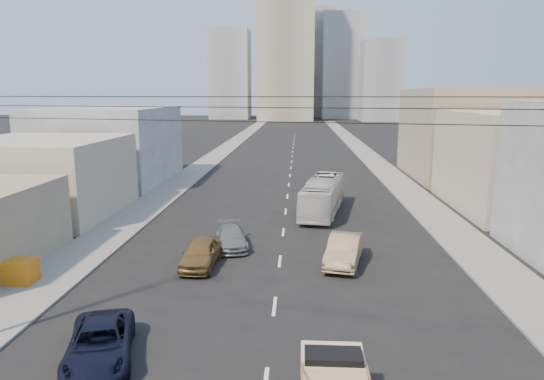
# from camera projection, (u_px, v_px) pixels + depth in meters

# --- Properties ---
(sidewalk_left) EXTENTS (3.50, 180.00, 0.12)m
(sidewalk_left) POSITION_uv_depth(u_px,v_px,m) (224.00, 150.00, 83.15)
(sidewalk_left) COLOR slate
(sidewalk_left) RESTS_ON ground
(sidewalk_right) EXTENTS (3.50, 180.00, 0.12)m
(sidewalk_right) POSITION_uv_depth(u_px,v_px,m) (362.00, 151.00, 81.87)
(sidewalk_right) COLOR slate
(sidewalk_right) RESTS_ON ground
(lane_dashes) EXTENTS (0.15, 104.00, 0.01)m
(lane_dashes) POSITION_uv_depth(u_px,v_px,m) (291.00, 165.00, 65.87)
(lane_dashes) COLOR silver
(lane_dashes) RESTS_ON ground
(navy_pickup) EXTENTS (3.45, 5.21, 1.33)m
(navy_pickup) POSITION_uv_depth(u_px,v_px,m) (100.00, 343.00, 17.22)
(navy_pickup) COLOR black
(navy_pickup) RESTS_ON ground
(city_bus) EXTENTS (4.17, 10.42, 2.83)m
(city_bus) POSITION_uv_depth(u_px,v_px,m) (323.00, 195.00, 38.79)
(city_bus) COLOR silver
(city_bus) RESTS_ON ground
(sedan_brown) EXTENTS (1.88, 4.44, 1.50)m
(sedan_brown) POSITION_uv_depth(u_px,v_px,m) (201.00, 253.00, 26.75)
(sedan_brown) COLOR brown
(sedan_brown) RESTS_ON ground
(sedan_tan) EXTENTS (2.70, 5.13, 1.61)m
(sedan_tan) POSITION_uv_depth(u_px,v_px,m) (344.00, 250.00, 27.15)
(sedan_tan) COLOR #977C58
(sedan_tan) RESTS_ON ground
(sedan_grey) EXTENTS (2.68, 4.67, 1.27)m
(sedan_grey) POSITION_uv_depth(u_px,v_px,m) (231.00, 237.00, 30.11)
(sedan_grey) COLOR slate
(sedan_grey) RESTS_ON ground
(overhead_wires) EXTENTS (23.01, 5.02, 0.72)m
(overhead_wires) POSITION_uv_depth(u_px,v_px,m) (263.00, 109.00, 13.69)
(overhead_wires) COLOR black
(overhead_wires) RESTS_ON ground
(crate_stack) EXTENTS (1.80, 1.20, 1.14)m
(crate_stack) POSITION_uv_depth(u_px,v_px,m) (17.00, 271.00, 24.18)
(crate_stack) COLOR #C46D12
(crate_stack) RESTS_ON sidewalk_left
(bldg_right_mid) EXTENTS (11.00, 14.00, 8.00)m
(bldg_right_mid) POSITION_uv_depth(u_px,v_px,m) (525.00, 161.00, 39.55)
(bldg_right_mid) COLOR #B2A590
(bldg_right_mid) RESTS_ON ground
(bldg_right_far) EXTENTS (12.00, 16.00, 10.00)m
(bldg_right_far) POSITION_uv_depth(u_px,v_px,m) (466.00, 134.00, 55.00)
(bldg_right_far) COLOR gray
(bldg_right_far) RESTS_ON ground
(bldg_left_mid) EXTENTS (11.00, 12.00, 6.00)m
(bldg_left_mid) POSITION_uv_depth(u_px,v_px,m) (43.00, 177.00, 37.92)
(bldg_left_mid) COLOR #B2A590
(bldg_left_mid) RESTS_ON ground
(bldg_left_far) EXTENTS (12.00, 16.00, 8.00)m
(bldg_left_far) POSITION_uv_depth(u_px,v_px,m) (109.00, 145.00, 52.45)
(bldg_left_far) COLOR gray
(bldg_left_far) RESTS_ON ground
(high_rise_tower) EXTENTS (20.00, 20.00, 60.00)m
(high_rise_tower) POSITION_uv_depth(u_px,v_px,m) (286.00, 36.00, 174.89)
(high_rise_tower) COLOR gray
(high_rise_tower) RESTS_ON ground
(midrise_ne) EXTENTS (16.00, 16.00, 40.00)m
(midrise_ne) POSITION_uv_depth(u_px,v_px,m) (343.00, 67.00, 190.32)
(midrise_ne) COLOR #97999F
(midrise_ne) RESTS_ON ground
(midrise_nw) EXTENTS (15.00, 15.00, 34.00)m
(midrise_nw) POSITION_uv_depth(u_px,v_px,m) (230.00, 75.00, 188.40)
(midrise_nw) COLOR #97999F
(midrise_nw) RESTS_ON ground
(midrise_back) EXTENTS (18.00, 18.00, 44.00)m
(midrise_back) POSITION_uv_depth(u_px,v_px,m) (311.00, 64.00, 205.28)
(midrise_back) COLOR gray
(midrise_back) RESTS_ON ground
(midrise_east) EXTENTS (14.00, 14.00, 28.00)m
(midrise_east) POSITION_uv_depth(u_px,v_px,m) (381.00, 81.00, 171.24)
(midrise_east) COLOR #97999F
(midrise_east) RESTS_ON ground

